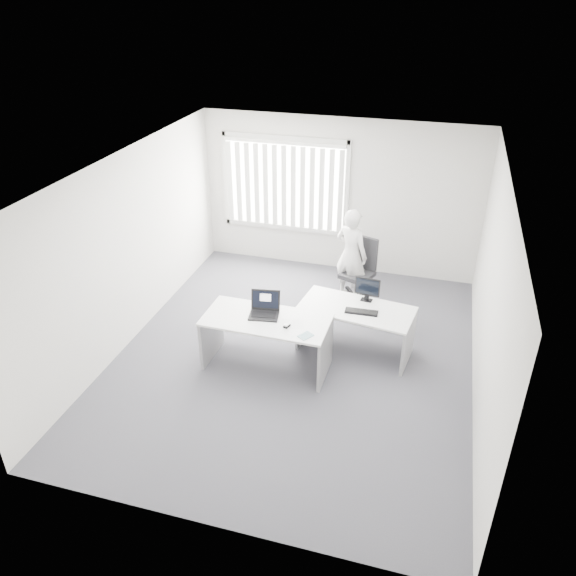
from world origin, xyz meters
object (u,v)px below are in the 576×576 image
(desk_far, at_px, (356,320))
(person, at_px, (351,255))
(monitor, at_px, (367,289))
(desk_near, at_px, (266,332))
(laptop, at_px, (264,307))
(office_chair, at_px, (358,281))

(desk_far, distance_m, person, 1.60)
(person, relative_size, monitor, 4.42)
(desk_near, bearing_deg, laptop, 136.14)
(laptop, distance_m, monitor, 1.56)
(person, height_order, monitor, person)
(office_chair, bearing_deg, person, -167.97)
(office_chair, bearing_deg, monitor, -55.92)
(laptop, bearing_deg, office_chair, 57.16)
(desk_near, xyz_separation_m, desk_far, (1.12, 0.71, -0.04))
(desk_far, xyz_separation_m, laptop, (-1.17, -0.66, 0.41))
(laptop, relative_size, monitor, 1.10)
(desk_near, height_order, monitor, monitor)
(office_chair, bearing_deg, desk_far, -61.82)
(monitor, bearing_deg, laptop, -137.95)
(person, bearing_deg, monitor, 134.23)
(person, bearing_deg, office_chair, -163.64)
(desk_far, relative_size, office_chair, 1.55)
(desk_near, bearing_deg, person, 72.33)
(monitor, bearing_deg, desk_far, -105.51)
(monitor, bearing_deg, person, 116.35)
(desk_near, distance_m, monitor, 1.59)
(desk_far, height_order, office_chair, office_chair)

